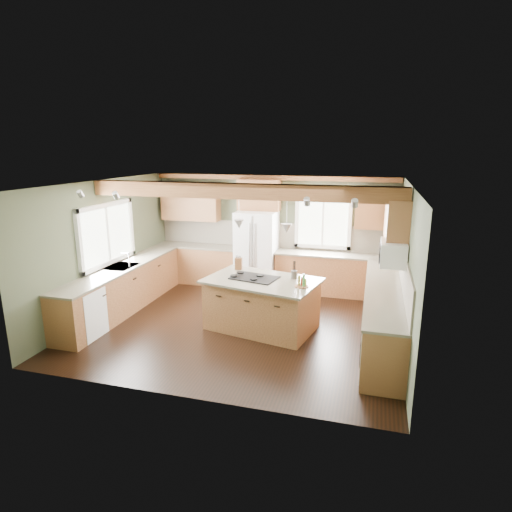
# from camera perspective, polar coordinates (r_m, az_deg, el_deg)

# --- Properties ---
(floor) EXTENTS (5.60, 5.60, 0.00)m
(floor) POSITION_cam_1_polar(r_m,az_deg,el_deg) (8.07, -1.90, -9.05)
(floor) COLOR black
(floor) RESTS_ON ground
(ceiling) EXTENTS (5.60, 5.60, 0.00)m
(ceiling) POSITION_cam_1_polar(r_m,az_deg,el_deg) (7.44, -2.07, 9.68)
(ceiling) COLOR silver
(ceiling) RESTS_ON wall_back
(wall_back) EXTENTS (5.60, 0.00, 5.60)m
(wall_back) POSITION_cam_1_polar(r_m,az_deg,el_deg) (10.01, 2.33, 3.35)
(wall_back) COLOR #485038
(wall_back) RESTS_ON ground
(wall_left) EXTENTS (0.00, 5.00, 5.00)m
(wall_left) POSITION_cam_1_polar(r_m,az_deg,el_deg) (8.88, -19.48, 1.13)
(wall_left) COLOR #485038
(wall_left) RESTS_ON ground
(wall_right) EXTENTS (0.00, 5.00, 5.00)m
(wall_right) POSITION_cam_1_polar(r_m,az_deg,el_deg) (7.34, 19.38, -1.52)
(wall_right) COLOR #485038
(wall_right) RESTS_ON ground
(ceiling_beam) EXTENTS (5.55, 0.26, 0.26)m
(ceiling_beam) POSITION_cam_1_polar(r_m,az_deg,el_deg) (7.39, -2.19, 8.64)
(ceiling_beam) COLOR #542C18
(ceiling_beam) RESTS_ON ceiling
(soffit_trim) EXTENTS (5.55, 0.20, 0.10)m
(soffit_trim) POSITION_cam_1_polar(r_m,az_deg,el_deg) (9.75, 2.26, 10.42)
(soffit_trim) COLOR #542C18
(soffit_trim) RESTS_ON ceiling
(backsplash_back) EXTENTS (5.58, 0.03, 0.58)m
(backsplash_back) POSITION_cam_1_polar(r_m,az_deg,el_deg) (10.01, 2.30, 2.83)
(backsplash_back) COLOR brown
(backsplash_back) RESTS_ON wall_back
(backsplash_right) EXTENTS (0.03, 3.70, 0.58)m
(backsplash_right) POSITION_cam_1_polar(r_m,az_deg,el_deg) (7.41, 19.18, -2.08)
(backsplash_right) COLOR brown
(backsplash_right) RESTS_ON wall_right
(base_cab_back_left) EXTENTS (2.02, 0.60, 0.88)m
(base_cab_back_left) POSITION_cam_1_polar(r_m,az_deg,el_deg) (10.47, -7.68, -1.10)
(base_cab_back_left) COLOR brown
(base_cab_back_left) RESTS_ON floor
(counter_back_left) EXTENTS (2.06, 0.64, 0.04)m
(counter_back_left) POSITION_cam_1_polar(r_m,az_deg,el_deg) (10.36, -7.76, 1.35)
(counter_back_left) COLOR #484135
(counter_back_left) RESTS_ON base_cab_back_left
(base_cab_back_right) EXTENTS (2.62, 0.60, 0.88)m
(base_cab_back_right) POSITION_cam_1_polar(r_m,az_deg,el_deg) (9.70, 10.47, -2.47)
(base_cab_back_right) COLOR brown
(base_cab_back_right) RESTS_ON floor
(counter_back_right) EXTENTS (2.66, 0.64, 0.04)m
(counter_back_right) POSITION_cam_1_polar(r_m,az_deg,el_deg) (9.58, 10.60, 0.16)
(counter_back_right) COLOR #484135
(counter_back_right) RESTS_ON base_cab_back_right
(base_cab_left) EXTENTS (0.60, 3.70, 0.88)m
(base_cab_left) POSITION_cam_1_polar(r_m,az_deg,el_deg) (8.98, -17.27, -4.25)
(base_cab_left) COLOR brown
(base_cab_left) RESTS_ON floor
(counter_left) EXTENTS (0.64, 3.74, 0.04)m
(counter_left) POSITION_cam_1_polar(r_m,az_deg,el_deg) (8.85, -17.49, -1.42)
(counter_left) COLOR #484135
(counter_left) RESTS_ON base_cab_left
(base_cab_right) EXTENTS (0.60, 3.70, 0.88)m
(base_cab_right) POSITION_cam_1_polar(r_m,az_deg,el_deg) (7.64, 16.56, -7.50)
(base_cab_right) COLOR brown
(base_cab_right) RESTS_ON floor
(counter_right) EXTENTS (0.64, 3.74, 0.04)m
(counter_right) POSITION_cam_1_polar(r_m,az_deg,el_deg) (7.48, 16.81, -4.22)
(counter_right) COLOR #484135
(counter_right) RESTS_ON base_cab_right
(upper_cab_back_left) EXTENTS (1.40, 0.35, 0.90)m
(upper_cab_back_left) POSITION_cam_1_polar(r_m,az_deg,el_deg) (10.37, -8.71, 7.22)
(upper_cab_back_left) COLOR brown
(upper_cab_back_left) RESTS_ON wall_back
(upper_cab_over_fridge) EXTENTS (0.96, 0.35, 0.70)m
(upper_cab_over_fridge) POSITION_cam_1_polar(r_m,az_deg,el_deg) (9.78, 0.41, 8.15)
(upper_cab_over_fridge) COLOR brown
(upper_cab_over_fridge) RESTS_ON wall_back
(upper_cab_right) EXTENTS (0.35, 2.20, 0.90)m
(upper_cab_right) POSITION_cam_1_polar(r_m,az_deg,el_deg) (8.07, 18.15, 4.69)
(upper_cab_right) COLOR brown
(upper_cab_right) RESTS_ON wall_right
(upper_cab_back_corner) EXTENTS (0.90, 0.35, 0.90)m
(upper_cab_back_corner) POSITION_cam_1_polar(r_m,az_deg,el_deg) (9.47, 15.87, 6.19)
(upper_cab_back_corner) COLOR brown
(upper_cab_back_corner) RESTS_ON wall_back
(window_left) EXTENTS (0.04, 1.60, 1.05)m
(window_left) POSITION_cam_1_polar(r_m,az_deg,el_deg) (8.86, -19.32, 2.77)
(window_left) COLOR white
(window_left) RESTS_ON wall_left
(window_back) EXTENTS (1.10, 0.04, 1.00)m
(window_back) POSITION_cam_1_polar(r_m,az_deg,el_deg) (9.75, 8.93, 4.39)
(window_back) COLOR white
(window_back) RESTS_ON wall_back
(sink) EXTENTS (0.50, 0.65, 0.03)m
(sink) POSITION_cam_1_polar(r_m,az_deg,el_deg) (8.85, -17.49, -1.39)
(sink) COLOR #262628
(sink) RESTS_ON counter_left
(faucet) EXTENTS (0.02, 0.02, 0.28)m
(faucet) POSITION_cam_1_polar(r_m,az_deg,el_deg) (8.72, -16.57, -0.57)
(faucet) COLOR #B2B2B7
(faucet) RESTS_ON sink
(dishwasher) EXTENTS (0.60, 0.60, 0.84)m
(dishwasher) POSITION_cam_1_polar(r_m,az_deg,el_deg) (7.99, -22.22, -7.08)
(dishwasher) COLOR white
(dishwasher) RESTS_ON floor
(oven) EXTENTS (0.60, 0.72, 0.84)m
(oven) POSITION_cam_1_polar(r_m,az_deg,el_deg) (6.45, 16.57, -11.77)
(oven) COLOR white
(oven) RESTS_ON floor
(microwave) EXTENTS (0.40, 0.70, 0.38)m
(microwave) POSITION_cam_1_polar(r_m,az_deg,el_deg) (7.21, 17.82, 0.40)
(microwave) COLOR white
(microwave) RESTS_ON wall_right
(pendant_left) EXTENTS (0.18, 0.18, 0.16)m
(pendant_left) POSITION_cam_1_polar(r_m,az_deg,el_deg) (7.58, -2.27, 4.27)
(pendant_left) COLOR #B2B2B7
(pendant_left) RESTS_ON ceiling
(pendant_right) EXTENTS (0.18, 0.18, 0.16)m
(pendant_right) POSITION_cam_1_polar(r_m,az_deg,el_deg) (7.18, 4.10, 3.68)
(pendant_right) COLOR #B2B2B7
(pendant_right) RESTS_ON ceiling
(refrigerator) EXTENTS (0.90, 0.74, 1.80)m
(refrigerator) POSITION_cam_1_polar(r_m,az_deg,el_deg) (9.80, 0.09, 0.74)
(refrigerator) COLOR white
(refrigerator) RESTS_ON floor
(island) EXTENTS (2.02, 1.47, 0.88)m
(island) POSITION_cam_1_polar(r_m,az_deg,el_deg) (7.75, 0.79, -6.54)
(island) COLOR brown
(island) RESTS_ON floor
(island_top) EXTENTS (2.16, 1.62, 0.04)m
(island_top) POSITION_cam_1_polar(r_m,az_deg,el_deg) (7.60, 0.80, -3.30)
(island_top) COLOR #484135
(island_top) RESTS_ON island
(cooktop) EXTENTS (0.88, 0.68, 0.02)m
(cooktop) POSITION_cam_1_polar(r_m,az_deg,el_deg) (7.66, -0.22, -2.92)
(cooktop) COLOR black
(cooktop) RESTS_ON island_top
(knife_block) EXTENTS (0.14, 0.12, 0.22)m
(knife_block) POSITION_cam_1_polar(r_m,az_deg,el_deg) (8.20, -2.34, -1.03)
(knife_block) COLOR brown
(knife_block) RESTS_ON island_top
(utensil_crock) EXTENTS (0.12, 0.12, 0.15)m
(utensil_crock) POSITION_cam_1_polar(r_m,az_deg,el_deg) (7.66, 5.09, -2.48)
(utensil_crock) COLOR #372F2C
(utensil_crock) RESTS_ON island_top
(bottle_tray) EXTENTS (0.29, 0.29, 0.22)m
(bottle_tray) POSITION_cam_1_polar(r_m,az_deg,el_deg) (7.22, 6.10, -3.27)
(bottle_tray) COLOR brown
(bottle_tray) RESTS_ON island_top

